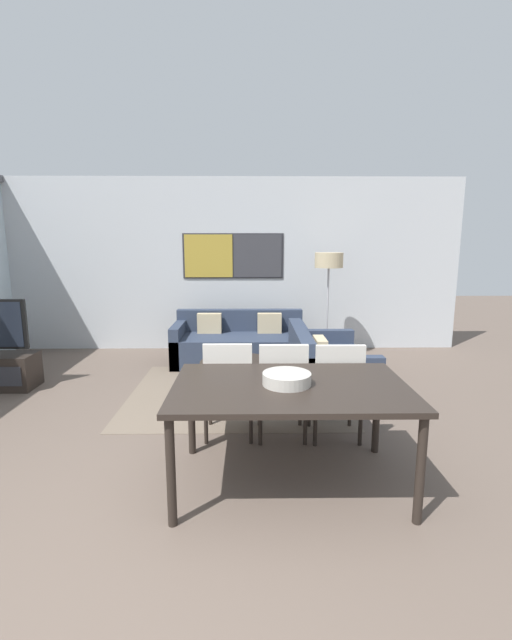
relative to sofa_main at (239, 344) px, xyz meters
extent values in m
plane|color=brown|center=(-0.34, -4.26, -0.26)|extent=(24.00, 24.00, 0.00)
cube|color=silver|center=(-0.34, 0.85, 1.14)|extent=(7.88, 0.06, 2.80)
cube|color=#2D2D33|center=(-0.11, 0.81, 1.29)|extent=(1.64, 0.01, 0.73)
cube|color=#B29333|center=(-0.51, 0.81, 1.29)|extent=(0.78, 0.02, 0.69)
cube|color=#38383D|center=(0.29, 0.81, 1.29)|extent=(0.78, 0.02, 0.69)
cube|color=#706051|center=(0.00, -1.36, -0.26)|extent=(2.51, 2.19, 0.01)
cube|color=#2D384C|center=(0.00, -0.08, -0.05)|extent=(1.93, 0.88, 0.42)
cube|color=#2D384C|center=(0.00, 0.28, 0.11)|extent=(1.93, 0.16, 0.75)
cube|color=#2D384C|center=(-0.89, -0.08, 0.04)|extent=(0.14, 0.88, 0.60)
cube|color=#2D384C|center=(0.89, -0.08, 0.04)|extent=(0.14, 0.88, 0.60)
cube|color=#C6B289|center=(-0.45, 0.10, 0.31)|extent=(0.36, 0.12, 0.30)
cube|color=#C6B289|center=(0.45, 0.10, 0.31)|extent=(0.36, 0.12, 0.30)
cube|color=#2D384C|center=(1.13, -1.23, -0.05)|extent=(0.88, 1.50, 0.42)
cube|color=#2D384C|center=(0.77, -1.23, 0.11)|extent=(0.16, 1.50, 0.75)
cube|color=#2D384C|center=(1.13, -1.91, 0.04)|extent=(0.88, 0.14, 0.60)
cube|color=#2D384C|center=(1.13, -0.55, 0.04)|extent=(0.88, 0.14, 0.60)
cube|color=#C6B289|center=(0.95, -1.57, 0.31)|extent=(0.12, 0.36, 0.30)
cylinder|color=black|center=(0.00, -1.36, -0.25)|extent=(0.39, 0.39, 0.03)
cylinder|color=black|center=(0.00, -1.36, -0.09)|extent=(0.16, 0.16, 0.35)
cylinder|color=black|center=(0.00, -1.36, 0.11)|extent=(0.87, 0.87, 0.04)
cube|color=black|center=(0.45, -3.29, 0.49)|extent=(1.69, 1.07, 0.04)
cylinder|color=black|center=(-0.33, -3.77, 0.10)|extent=(0.06, 0.06, 0.74)
cylinder|color=black|center=(1.24, -3.77, 0.10)|extent=(0.06, 0.06, 0.74)
cylinder|color=black|center=(-0.33, -2.82, 0.10)|extent=(0.06, 0.06, 0.74)
cylinder|color=black|center=(1.24, -2.82, 0.10)|extent=(0.06, 0.06, 0.74)
cube|color=beige|center=(-0.03, -2.45, 0.16)|extent=(0.46, 0.46, 0.06)
cube|color=beige|center=(-0.03, -2.65, 0.42)|extent=(0.42, 0.05, 0.47)
cylinder|color=black|center=(-0.23, -2.65, -0.07)|extent=(0.04, 0.04, 0.39)
cylinder|color=black|center=(0.17, -2.65, -0.07)|extent=(0.04, 0.04, 0.39)
cylinder|color=black|center=(-0.23, -2.25, -0.07)|extent=(0.04, 0.04, 0.39)
cylinder|color=black|center=(0.17, -2.25, -0.07)|extent=(0.04, 0.04, 0.39)
cube|color=beige|center=(0.45, -2.48, 0.16)|extent=(0.46, 0.46, 0.06)
cube|color=beige|center=(0.45, -2.68, 0.42)|extent=(0.42, 0.05, 0.47)
cylinder|color=black|center=(0.25, -2.68, -0.07)|extent=(0.04, 0.04, 0.39)
cylinder|color=black|center=(0.65, -2.68, -0.07)|extent=(0.04, 0.04, 0.39)
cylinder|color=black|center=(0.25, -2.28, -0.07)|extent=(0.04, 0.04, 0.39)
cylinder|color=black|center=(0.65, -2.28, -0.07)|extent=(0.04, 0.04, 0.39)
cube|color=beige|center=(0.94, -2.50, 0.16)|extent=(0.46, 0.46, 0.06)
cube|color=beige|center=(0.94, -2.70, 0.42)|extent=(0.42, 0.05, 0.47)
cylinder|color=black|center=(0.74, -2.70, -0.07)|extent=(0.04, 0.04, 0.39)
cylinder|color=black|center=(1.14, -2.70, -0.07)|extent=(0.04, 0.04, 0.39)
cylinder|color=black|center=(0.74, -2.30, -0.07)|extent=(0.04, 0.04, 0.39)
cylinder|color=black|center=(1.14, -2.30, -0.07)|extent=(0.04, 0.04, 0.39)
cylinder|color=#B7B2A8|center=(0.42, -3.29, 0.55)|extent=(0.35, 0.35, 0.09)
torus|color=#B7B2A8|center=(0.42, -3.29, 0.59)|extent=(0.35, 0.35, 0.02)
cylinder|color=#2D2D33|center=(1.33, 0.12, -0.25)|extent=(0.28, 0.28, 0.02)
cylinder|color=#B7B7BC|center=(1.33, 0.12, 0.45)|extent=(0.03, 0.03, 1.38)
cylinder|color=#C6B289|center=(1.33, 0.12, 1.25)|extent=(0.42, 0.42, 0.22)
camera|label=1|loc=(0.16, -6.23, 1.53)|focal=24.00mm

